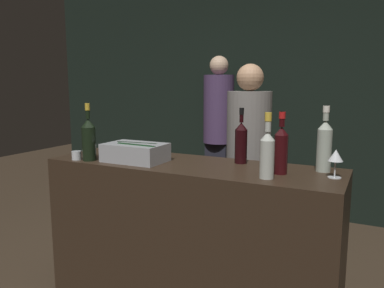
{
  "coord_description": "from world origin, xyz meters",
  "views": [
    {
      "loc": [
        1.03,
        -1.74,
        1.48
      ],
      "look_at": [
        0.0,
        0.31,
        1.12
      ],
      "focal_mm": 35.0,
      "sensor_mm": 36.0,
      "label": 1
    }
  ],
  "objects_px": {
    "red_wine_bottle_tall": "(281,148)",
    "red_wine_bottle_black_foil": "(241,141)",
    "person_blond_tee": "(218,127)",
    "white_wine_bottle": "(324,144)",
    "wine_glass": "(336,157)",
    "champagne_bottle": "(89,138)",
    "ice_bin_with_bottles": "(135,152)",
    "bowl_white": "(115,150)",
    "rose_wine_bottle": "(267,152)",
    "candle_votive": "(77,155)",
    "person_in_hoodie": "(248,157)"
  },
  "relations": [
    {
      "from": "ice_bin_with_bottles",
      "to": "wine_glass",
      "type": "relative_size",
      "value": 2.53
    },
    {
      "from": "ice_bin_with_bottles",
      "to": "rose_wine_bottle",
      "type": "distance_m",
      "value": 0.87
    },
    {
      "from": "rose_wine_bottle",
      "to": "person_blond_tee",
      "type": "xyz_separation_m",
      "value": [
        -1.12,
        2.03,
        -0.12
      ]
    },
    {
      "from": "ice_bin_with_bottles",
      "to": "candle_votive",
      "type": "relative_size",
      "value": 6.11
    },
    {
      "from": "person_blond_tee",
      "to": "white_wine_bottle",
      "type": "bearing_deg",
      "value": -132.6
    },
    {
      "from": "bowl_white",
      "to": "red_wine_bottle_black_foil",
      "type": "relative_size",
      "value": 0.52
    },
    {
      "from": "red_wine_bottle_tall",
      "to": "candle_votive",
      "type": "bearing_deg",
      "value": -170.86
    },
    {
      "from": "bowl_white",
      "to": "wine_glass",
      "type": "height_order",
      "value": "wine_glass"
    },
    {
      "from": "ice_bin_with_bottles",
      "to": "person_in_hoodie",
      "type": "distance_m",
      "value": 1.01
    },
    {
      "from": "candle_votive",
      "to": "white_wine_bottle",
      "type": "xyz_separation_m",
      "value": [
        1.49,
        0.37,
        0.13
      ]
    },
    {
      "from": "champagne_bottle",
      "to": "red_wine_bottle_tall",
      "type": "relative_size",
      "value": 1.08
    },
    {
      "from": "ice_bin_with_bottles",
      "to": "bowl_white",
      "type": "distance_m",
      "value": 0.31
    },
    {
      "from": "champagne_bottle",
      "to": "red_wine_bottle_black_foil",
      "type": "height_order",
      "value": "champagne_bottle"
    },
    {
      "from": "rose_wine_bottle",
      "to": "red_wine_bottle_tall",
      "type": "bearing_deg",
      "value": 73.41
    },
    {
      "from": "champagne_bottle",
      "to": "person_blond_tee",
      "type": "height_order",
      "value": "person_blond_tee"
    },
    {
      "from": "white_wine_bottle",
      "to": "person_blond_tee",
      "type": "bearing_deg",
      "value": 128.25
    },
    {
      "from": "candle_votive",
      "to": "red_wine_bottle_tall",
      "type": "xyz_separation_m",
      "value": [
        1.28,
        0.21,
        0.11
      ]
    },
    {
      "from": "bowl_white",
      "to": "champagne_bottle",
      "type": "xyz_separation_m",
      "value": [
        -0.01,
        -0.25,
        0.11
      ]
    },
    {
      "from": "wine_glass",
      "to": "red_wine_bottle_black_foil",
      "type": "bearing_deg",
      "value": 166.26
    },
    {
      "from": "candle_votive",
      "to": "white_wine_bottle",
      "type": "height_order",
      "value": "white_wine_bottle"
    },
    {
      "from": "ice_bin_with_bottles",
      "to": "red_wine_bottle_black_foil",
      "type": "bearing_deg",
      "value": 22.19
    },
    {
      "from": "rose_wine_bottle",
      "to": "red_wine_bottle_tall",
      "type": "xyz_separation_m",
      "value": [
        0.04,
        0.13,
        0.0
      ]
    },
    {
      "from": "bowl_white",
      "to": "person_blond_tee",
      "type": "height_order",
      "value": "person_blond_tee"
    },
    {
      "from": "rose_wine_bottle",
      "to": "person_blond_tee",
      "type": "distance_m",
      "value": 2.32
    },
    {
      "from": "champagne_bottle",
      "to": "ice_bin_with_bottles",
      "type": "bearing_deg",
      "value": 20.39
    },
    {
      "from": "ice_bin_with_bottles",
      "to": "bowl_white",
      "type": "bearing_deg",
      "value": 152.47
    },
    {
      "from": "wine_glass",
      "to": "rose_wine_bottle",
      "type": "xyz_separation_m",
      "value": [
        -0.32,
        -0.17,
        0.03
      ]
    },
    {
      "from": "bowl_white",
      "to": "rose_wine_bottle",
      "type": "relative_size",
      "value": 0.52
    },
    {
      "from": "white_wine_bottle",
      "to": "red_wine_bottle_black_foil",
      "type": "xyz_separation_m",
      "value": [
        -0.49,
        0.01,
        -0.02
      ]
    },
    {
      "from": "red_wine_bottle_tall",
      "to": "bowl_white",
      "type": "bearing_deg",
      "value": 176.78
    },
    {
      "from": "bowl_white",
      "to": "candle_votive",
      "type": "height_order",
      "value": "bowl_white"
    },
    {
      "from": "red_wine_bottle_black_foil",
      "to": "person_blond_tee",
      "type": "xyz_separation_m",
      "value": [
        -0.87,
        1.72,
        -0.12
      ]
    },
    {
      "from": "ice_bin_with_bottles",
      "to": "candle_votive",
      "type": "distance_m",
      "value": 0.4
    },
    {
      "from": "candle_votive",
      "to": "rose_wine_bottle",
      "type": "relative_size",
      "value": 0.18
    },
    {
      "from": "rose_wine_bottle",
      "to": "red_wine_bottle_tall",
      "type": "relative_size",
      "value": 1.01
    },
    {
      "from": "candle_votive",
      "to": "white_wine_bottle",
      "type": "distance_m",
      "value": 1.54
    },
    {
      "from": "wine_glass",
      "to": "person_blond_tee",
      "type": "relative_size",
      "value": 0.08
    },
    {
      "from": "red_wine_bottle_black_foil",
      "to": "red_wine_bottle_tall",
      "type": "relative_size",
      "value": 1.01
    },
    {
      "from": "white_wine_bottle",
      "to": "rose_wine_bottle",
      "type": "relative_size",
      "value": 1.08
    },
    {
      "from": "person_in_hoodie",
      "to": "person_blond_tee",
      "type": "distance_m",
      "value": 1.31
    },
    {
      "from": "candle_votive",
      "to": "person_blond_tee",
      "type": "relative_size",
      "value": 0.03
    },
    {
      "from": "red_wine_bottle_tall",
      "to": "ice_bin_with_bottles",
      "type": "bearing_deg",
      "value": -175.08
    },
    {
      "from": "red_wine_bottle_tall",
      "to": "wine_glass",
      "type": "bearing_deg",
      "value": 7.17
    },
    {
      "from": "bowl_white",
      "to": "person_blond_tee",
      "type": "xyz_separation_m",
      "value": [
        0.02,
        1.83,
        -0.02
      ]
    },
    {
      "from": "ice_bin_with_bottles",
      "to": "rose_wine_bottle",
      "type": "bearing_deg",
      "value": -3.68
    },
    {
      "from": "ice_bin_with_bottles",
      "to": "wine_glass",
      "type": "bearing_deg",
      "value": 5.45
    },
    {
      "from": "rose_wine_bottle",
      "to": "red_wine_bottle_black_foil",
      "type": "xyz_separation_m",
      "value": [
        -0.25,
        0.31,
        -0.0
      ]
    },
    {
      "from": "white_wine_bottle",
      "to": "red_wine_bottle_tall",
      "type": "height_order",
      "value": "white_wine_bottle"
    },
    {
      "from": "ice_bin_with_bottles",
      "to": "person_blond_tee",
      "type": "xyz_separation_m",
      "value": [
        -0.25,
        1.97,
        -0.05
      ]
    },
    {
      "from": "red_wine_bottle_tall",
      "to": "red_wine_bottle_black_foil",
      "type": "bearing_deg",
      "value": 149.06
    }
  ]
}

